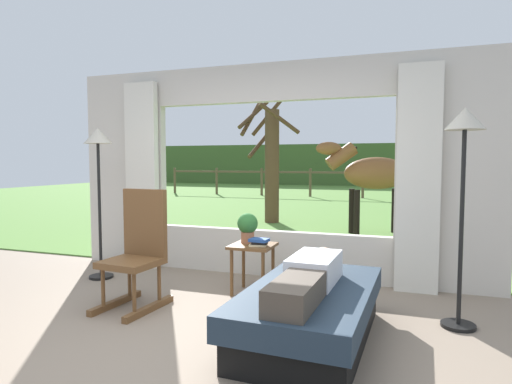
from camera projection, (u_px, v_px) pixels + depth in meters
The scene contains 17 objects.
ground_plane at pixel (175, 351), 3.18m from camera, with size 12.00×12.00×0.00m, color gray.
back_wall_with_window at pixel (269, 173), 5.22m from camera, with size 5.20×0.12×2.55m.
curtain_panel_left at pixel (142, 176), 5.65m from camera, with size 0.44×0.10×2.40m, color silver.
curtain_panel_right at pixel (418, 179), 4.53m from camera, with size 0.44×0.10×2.40m, color silver.
outdoor_pasture_lawn at pixel (361, 200), 15.56m from camera, with size 36.00×21.68×0.02m, color #568438.
distant_hill_ridge at pixel (379, 165), 24.74m from camera, with size 36.00×2.00×2.40m, color #415F2D.
recliner_sofa at pixel (310, 313), 3.35m from camera, with size 0.96×1.73×0.42m.
reclining_person at pixel (309, 276), 3.28m from camera, with size 0.36×1.43×0.22m.
rocking_chair at pixel (138, 250), 4.14m from camera, with size 0.52×0.72×1.12m.
side_table at pixel (253, 253), 4.54m from camera, with size 0.44×0.44×0.52m.
potted_plant at pixel (248, 226), 4.60m from camera, with size 0.22×0.22×0.32m.
book_stack at pixel (259, 242), 4.44m from camera, with size 0.21×0.16×0.08m.
floor_lamp_left at pixel (98, 157), 5.07m from camera, with size 0.32×0.32×1.78m.
floor_lamp_right at pixel (464, 151), 3.53m from camera, with size 0.32×0.32×1.82m.
horse at pixel (372, 174), 8.08m from camera, with size 1.78×1.06×1.73m.
pasture_tree at pixel (270, 159), 9.70m from camera, with size 1.30×1.36×3.02m.
pasture_fence_line at pixel (363, 179), 16.19m from camera, with size 16.10×0.10×1.10m.
Camera 1 is at (1.59, -2.71, 1.39)m, focal length 30.38 mm.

